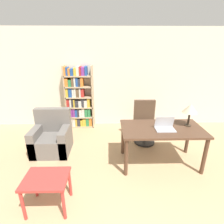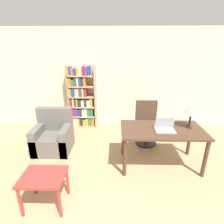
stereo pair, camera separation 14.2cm
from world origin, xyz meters
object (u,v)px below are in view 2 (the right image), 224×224
Objects in this scene: table_lamp at (192,110)px; side_table_blue at (44,181)px; armchair at (54,137)px; bookshelf at (81,99)px; desk at (162,134)px; laptop at (165,128)px; office_chair at (146,124)px.

table_lamp is 0.72× the size of side_table_blue.
side_table_blue is 0.65× the size of armchair.
table_lamp is at bearing -35.69° from bookshelf.
bookshelf is (-1.84, 1.78, 0.15)m from desk.
armchair is 1.45m from bookshelf.
bookshelf is at bearing 89.32° from side_table_blue.
desk is 2.57m from bookshelf.
table_lamp is (0.49, 0.15, 0.29)m from laptop.
table_lamp is at bearing 24.32° from side_table_blue.
office_chair reaches higher than side_table_blue.
desk is at bearing 112.30° from laptop.
desk is 0.91m from office_chair.
desk is 0.69m from table_lamp.
armchair is at bearing 166.39° from laptop.
table_lamp is 0.43× the size of office_chair.
armchair is (-2.12, -0.39, -0.17)m from office_chair.
desk is 4.37× the size of laptop.
side_table_blue is at bearing -132.92° from office_chair.
bookshelf reaches higher than desk.
bookshelf is at bearing 152.12° from office_chair.
armchair is at bearing 167.80° from desk.
bookshelf reaches higher than office_chair.
desk is 3.50× the size of table_lamp.
office_chair is 0.58× the size of bookshelf.
laptop is 2.63m from bookshelf.
desk is at bearing -81.42° from office_chair.
bookshelf is at bearing 72.34° from armchair.
laptop reaches higher than desk.
desk is at bearing 28.05° from side_table_blue.
bookshelf is (0.41, 1.29, 0.51)m from armchair.
armchair is at bearing -107.66° from bookshelf.
laptop is 0.59m from table_lamp.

